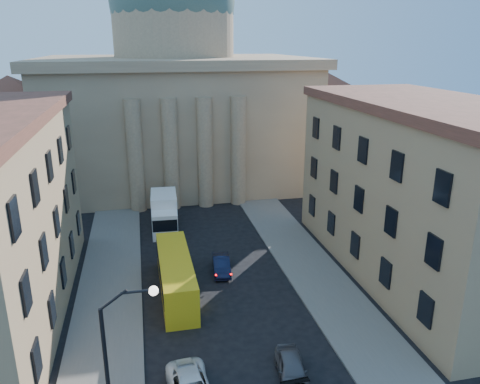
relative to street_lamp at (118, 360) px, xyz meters
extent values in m
cube|color=#615E58|center=(-1.53, 10.00, -5.21)|extent=(5.00, 60.00, 0.15)
cube|color=#615E58|center=(15.47, 10.00, -5.21)|extent=(5.00, 60.00, 0.15)
cube|color=#8F7358|center=(6.97, 48.00, 2.71)|extent=(34.00, 26.00, 16.00)
cube|color=#8F7358|center=(6.97, 48.00, 11.11)|extent=(35.50, 27.50, 1.20)
cylinder|color=#8F7358|center=(6.97, 48.00, 14.71)|extent=(16.00, 16.00, 8.00)
sphere|color=#465F55|center=(6.97, 48.00, 18.71)|extent=(16.40, 16.40, 16.40)
cube|color=#8F7358|center=(-14.03, 46.00, 0.21)|extent=(13.00, 13.00, 11.00)
cone|color=#502F22|center=(-14.03, 46.00, 7.71)|extent=(26.02, 26.02, 4.00)
cube|color=#8F7358|center=(27.97, 46.00, 0.21)|extent=(13.00, 13.00, 11.00)
cone|color=#502F22|center=(27.97, 46.00, 7.71)|extent=(26.02, 26.02, 4.00)
cylinder|color=#8F7358|center=(0.97, 34.80, 1.21)|extent=(1.80, 1.80, 13.00)
cylinder|color=#8F7358|center=(4.97, 34.80, 1.21)|extent=(1.80, 1.80, 13.00)
cylinder|color=#8F7358|center=(8.97, 34.80, 1.21)|extent=(1.80, 1.80, 13.00)
cylinder|color=#8F7358|center=(12.97, 34.80, 1.21)|extent=(1.80, 1.80, 13.00)
cube|color=#9E845D|center=(23.97, 14.00, 1.71)|extent=(11.00, 26.00, 14.00)
cube|color=#502F22|center=(23.97, 14.00, 9.01)|extent=(11.60, 26.60, 0.80)
cylinder|color=black|center=(0.02, 0.00, 3.06)|extent=(1.30, 0.12, 0.96)
cylinder|color=black|center=(1.02, 0.00, 3.36)|extent=(1.30, 0.12, 0.12)
sphere|color=white|center=(1.77, 0.00, 3.31)|extent=(0.44, 0.44, 0.44)
imported|color=#535258|center=(9.44, 3.22, -4.59)|extent=(2.19, 4.28, 1.39)
imported|color=black|center=(7.77, 17.38, -4.62)|extent=(1.82, 4.18, 1.34)
cube|color=gold|center=(3.67, 14.74, -3.80)|extent=(2.46, 10.59, 2.98)
cube|color=black|center=(3.67, 14.74, -3.31)|extent=(2.51, 10.01, 1.06)
cylinder|color=black|center=(2.73, 10.88, -4.81)|extent=(0.29, 0.96, 0.96)
cylinder|color=black|center=(4.65, 10.89, -4.81)|extent=(0.29, 0.96, 0.96)
cylinder|color=black|center=(2.69, 18.58, -4.81)|extent=(0.29, 0.96, 0.96)
cylinder|color=black|center=(4.61, 18.59, -4.81)|extent=(0.29, 0.96, 0.96)
cube|color=white|center=(3.53, 26.22, -3.96)|extent=(2.66, 2.76, 2.66)
cube|color=black|center=(3.47, 24.95, -3.63)|extent=(2.44, 0.24, 1.22)
cube|color=white|center=(3.66, 29.21, -3.35)|extent=(2.85, 4.76, 3.43)
cylinder|color=black|center=(2.40, 25.83, -4.79)|extent=(0.35, 1.01, 1.00)
cylinder|color=black|center=(4.61, 25.73, -4.79)|extent=(0.35, 1.01, 1.00)
cylinder|color=black|center=(2.59, 30.25, -4.79)|extent=(0.35, 1.01, 1.00)
cylinder|color=black|center=(4.80, 30.15, -4.79)|extent=(0.35, 1.01, 1.00)
camera|label=1|loc=(1.63, -18.51, 13.70)|focal=35.00mm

